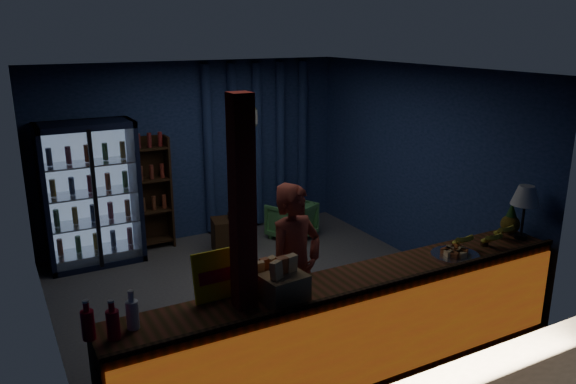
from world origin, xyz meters
name	(u,v)px	position (x,y,z in m)	size (l,w,h in m)	color
ground	(261,291)	(0.00, 0.00, 0.00)	(4.60, 4.60, 0.00)	#515154
room_walls	(259,164)	(0.00, 0.00, 1.57)	(4.60, 4.60, 4.60)	navy
counter	(354,327)	(0.00, -1.91, 0.48)	(4.40, 0.57, 0.99)	brown
support_post	(244,264)	(-1.05, -1.90, 1.30)	(0.16, 0.16, 2.60)	maroon
beverage_cooler	(90,194)	(-1.55, 1.92, 0.93)	(1.20, 0.62, 1.90)	black
bottle_shelf	(152,193)	(-0.70, 2.06, 0.79)	(0.50, 0.28, 1.60)	#3C2513
curtain_folds	(258,145)	(1.00, 2.14, 1.30)	(1.74, 0.14, 2.50)	navy
framed_picture	(249,117)	(0.85, 2.10, 1.75)	(0.36, 0.04, 0.28)	yellow
shopkeeper	(295,271)	(-0.27, -1.31, 0.84)	(0.62, 0.40, 1.69)	#963829
green_chair	(292,220)	(1.20, 1.41, 0.28)	(0.59, 0.61, 0.55)	#4F9F54
side_table	(231,235)	(0.20, 1.36, 0.24)	(0.59, 0.48, 0.57)	#3C2513
yellow_sign	(223,274)	(-1.13, -1.68, 1.15)	(0.50, 0.11, 0.40)	yellow
soda_bottles	(111,320)	(-2.05, -1.86, 1.07)	(0.40, 0.17, 0.30)	#AC0B22
snack_box_left	(284,286)	(-0.74, -1.97, 1.08)	(0.37, 0.32, 0.36)	#A0814D
snack_box_centre	(266,280)	(-0.80, -1.76, 1.05)	(0.32, 0.29, 0.29)	#A0814D
pastry_tray	(455,254)	(1.11, -1.96, 0.98)	(0.46, 0.46, 0.07)	silver
banana_bunches	(483,236)	(1.56, -1.87, 1.04)	(0.83, 0.31, 0.18)	yellow
table_lamp	(526,198)	(2.05, -1.93, 1.39)	(0.29, 0.29, 0.56)	black
pineapple	(510,221)	(2.05, -1.78, 1.09)	(0.20, 0.20, 0.34)	olive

